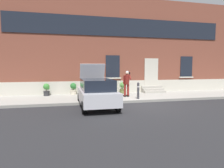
# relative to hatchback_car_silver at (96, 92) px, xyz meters

# --- Properties ---
(ground_plane) EXTENTS (80.00, 80.00, 0.00)m
(ground_plane) POSITION_rel_hatchback_car_silver_xyz_m (2.67, -0.14, -0.80)
(ground_plane) COLOR #232326
(sidewalk) EXTENTS (24.00, 3.60, 0.15)m
(sidewalk) POSITION_rel_hatchback_car_silver_xyz_m (2.67, 2.66, -0.72)
(sidewalk) COLOR #99968E
(sidewalk) RESTS_ON ground
(curb_edge) EXTENTS (24.00, 0.12, 0.15)m
(curb_edge) POSITION_rel_hatchback_car_silver_xyz_m (2.67, 0.80, -0.72)
(curb_edge) COLOR gray
(curb_edge) RESTS_ON ground
(building_facade) EXTENTS (24.00, 1.52, 7.50)m
(building_facade) POSITION_rel_hatchback_car_silver_xyz_m (2.67, 5.15, 2.93)
(building_facade) COLOR brown
(building_facade) RESTS_ON ground
(entrance_stoop) EXTENTS (1.76, 0.96, 0.48)m
(entrance_stoop) POSITION_rel_hatchback_car_silver_xyz_m (5.14, 4.08, -0.46)
(entrance_stoop) COLOR #9E998E
(entrance_stoop) RESTS_ON sidewalk
(hatchback_car_silver) EXTENTS (1.82, 4.08, 2.34)m
(hatchback_car_silver) POSITION_rel_hatchback_car_silver_xyz_m (0.00, 0.00, 0.00)
(hatchback_car_silver) COLOR #B7B7BF
(hatchback_car_silver) RESTS_ON ground
(bollard_near_person) EXTENTS (0.15, 0.15, 1.04)m
(bollard_near_person) POSITION_rel_hatchback_car_silver_xyz_m (2.82, 1.21, -0.09)
(bollard_near_person) COLOR #333338
(bollard_near_person) RESTS_ON sidewalk
(person_on_phone) EXTENTS (0.51, 0.50, 1.74)m
(person_on_phone) POSITION_rel_hatchback_car_silver_xyz_m (2.38, 2.21, 0.35)
(person_on_phone) COLOR maroon
(person_on_phone) RESTS_ON sidewalk
(planter_charcoal) EXTENTS (0.44, 0.44, 0.86)m
(planter_charcoal) POSITION_rel_hatchback_car_silver_xyz_m (-2.91, 3.95, -0.19)
(planter_charcoal) COLOR #2D2D30
(planter_charcoal) RESTS_ON sidewalk
(planter_cream) EXTENTS (0.44, 0.44, 0.86)m
(planter_cream) POSITION_rel_hatchback_car_silver_xyz_m (-1.07, 4.05, -0.19)
(planter_cream) COLOR beige
(planter_cream) RESTS_ON sidewalk
(planter_terracotta) EXTENTS (0.44, 0.44, 0.86)m
(planter_terracotta) POSITION_rel_hatchback_car_silver_xyz_m (0.77, 3.66, -0.19)
(planter_terracotta) COLOR #B25B38
(planter_terracotta) RESTS_ON sidewalk
(planter_olive) EXTENTS (0.44, 0.44, 0.86)m
(planter_olive) POSITION_rel_hatchback_car_silver_xyz_m (2.61, 3.98, -0.19)
(planter_olive) COLOR #606B38
(planter_olive) RESTS_ON sidewalk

